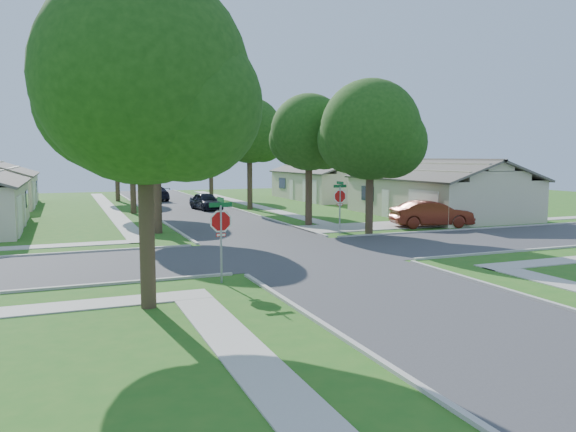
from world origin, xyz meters
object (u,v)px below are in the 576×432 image
(tree_sw_corner, at_px, (145,88))
(car_driveway, at_px, (432,214))
(tree_e_mid, at_px, (250,133))
(tree_w_far, at_px, (117,145))
(stop_sign_ne, at_px, (340,198))
(tree_w_near, at_px, (157,125))
(house_ne_far, at_px, (330,184))
(car_curb_west, at_px, (155,194))
(tree_e_far, at_px, (211,141))
(tree_ne_corner, at_px, (371,134))
(tree_w_mid, at_px, (132,128))
(house_ne_near, at_px, (437,195))
(car_curb_east, at_px, (206,201))
(stop_sign_sw, at_px, (221,225))
(tree_e_near, at_px, (310,136))

(tree_sw_corner, distance_m, car_driveway, 23.33)
(tree_e_mid, bearing_deg, tree_w_far, 125.90)
(tree_sw_corner, bearing_deg, stop_sign_ne, 43.94)
(tree_w_near, distance_m, car_driveway, 17.35)
(house_ne_far, height_order, car_curb_west, house_ne_far)
(car_driveway, bearing_deg, car_curb_west, 37.33)
(tree_e_far, relative_size, tree_ne_corner, 1.01)
(tree_e_far, bearing_deg, tree_w_mid, -125.85)
(tree_sw_corner, relative_size, car_curb_west, 1.96)
(tree_w_mid, height_order, house_ne_near, tree_w_mid)
(tree_ne_corner, relative_size, car_curb_east, 2.06)
(stop_sign_sw, xyz_separation_m, tree_w_near, (0.06, 13.71, 4.08))
(house_ne_far, bearing_deg, tree_w_near, -135.91)
(stop_sign_sw, height_order, tree_e_far, tree_e_far)
(tree_e_far, height_order, tree_sw_corner, tree_sw_corner)
(tree_w_near, xyz_separation_m, car_curb_east, (5.84, 12.90, -5.40))
(stop_sign_sw, xyz_separation_m, tree_e_mid, (9.46, 25.71, 4.22))
(tree_ne_corner, distance_m, house_ne_far, 26.91)
(tree_w_near, distance_m, tree_sw_corner, 16.24)
(car_driveway, bearing_deg, stop_sign_ne, 109.43)
(tree_ne_corner, xyz_separation_m, house_ne_far, (9.63, 24.79, -4.08))
(tree_w_far, relative_size, car_driveway, 1.61)
(car_curb_west, bearing_deg, tree_e_near, 97.95)
(tree_w_near, bearing_deg, house_ne_near, 5.51)
(tree_e_mid, distance_m, tree_sw_corner, 30.54)
(tree_e_mid, distance_m, car_curb_west, 14.69)
(stop_sign_ne, relative_size, house_ne_near, 0.22)
(tree_w_mid, relative_size, car_driveway, 1.92)
(tree_e_mid, relative_size, tree_w_far, 1.15)
(tree_e_mid, bearing_deg, tree_ne_corner, -84.55)
(tree_e_near, height_order, tree_w_near, tree_w_near)
(tree_w_mid, relative_size, house_ne_near, 0.70)
(stop_sign_ne, height_order, tree_w_near, tree_w_near)
(tree_e_near, bearing_deg, stop_sign_ne, -90.68)
(tree_e_mid, bearing_deg, car_curb_east, 165.88)
(tree_ne_corner, height_order, house_ne_near, tree_ne_corner)
(tree_w_mid, relative_size, car_curb_east, 2.28)
(car_curb_east, relative_size, car_curb_west, 0.86)
(stop_sign_sw, height_order, car_curb_east, stop_sign_sw)
(tree_e_near, height_order, tree_ne_corner, tree_ne_corner)
(tree_ne_corner, bearing_deg, tree_e_near, 108.53)
(tree_sw_corner, distance_m, car_curb_west, 41.08)
(tree_w_mid, bearing_deg, stop_sign_sw, -90.13)
(tree_w_mid, distance_m, car_curb_west, 13.96)
(stop_sign_sw, height_order, tree_e_near, tree_e_near)
(tree_sw_corner, height_order, house_ne_near, tree_sw_corner)
(tree_e_far, distance_m, tree_ne_corner, 29.85)
(stop_sign_sw, distance_m, car_curb_east, 27.28)
(tree_sw_corner, bearing_deg, tree_e_far, 73.44)
(tree_w_near, height_order, house_ne_far, tree_w_near)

